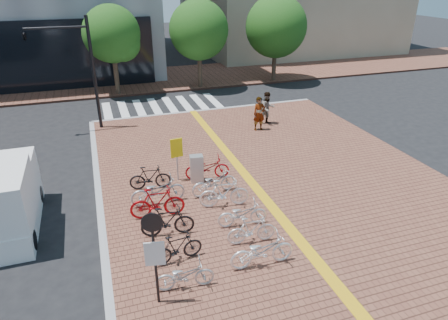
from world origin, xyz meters
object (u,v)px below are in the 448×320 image
object	(u,v)px
bike_1	(177,248)
pedestrian_a	(259,114)
bike_2	(168,221)
bike_9	(224,193)
bike_10	(214,182)
box_truck	(4,200)
bike_4	(158,191)
bike_7	(252,230)
bike_0	(185,275)
traffic_light_pole	(63,54)
pedestrian_b	(267,108)
yellow_sign	(177,152)
utility_box	(197,169)
bike_3	(157,203)
bike_5	(150,177)
bike_8	(242,214)
bike_11	(207,168)
bike_6	(262,251)
notice_sign	(154,248)

from	to	relation	value
bike_1	pedestrian_a	world-z (taller)	pedestrian_a
bike_2	bike_9	distance (m)	2.54
bike_10	box_truck	xyz separation A→B (m)	(-7.19, 0.11, 0.51)
bike_4	pedestrian_a	xyz separation A→B (m)	(6.51, 5.84, 0.39)
bike_7	box_truck	xyz separation A→B (m)	(-7.41, 3.47, 0.52)
bike_0	traffic_light_pole	distance (m)	14.36
pedestrian_a	bike_0	bearing A→B (deg)	-122.45
pedestrian_b	bike_9	bearing A→B (deg)	-129.19
yellow_sign	utility_box	bearing A→B (deg)	-26.16
bike_7	yellow_sign	world-z (taller)	yellow_sign
bike_3	traffic_light_pole	distance (m)	10.85
pedestrian_b	bike_10	bearing A→B (deg)	-133.61
bike_5	traffic_light_pole	xyz separation A→B (m)	(-2.87, 7.79, 3.57)
bike_8	box_truck	size ratio (longest dim) A/B	0.40
bike_11	utility_box	bearing A→B (deg)	111.08
bike_8	pedestrian_a	distance (m)	9.12
bike_2	yellow_sign	bearing A→B (deg)	-9.71
bike_9	bike_11	bearing A→B (deg)	8.10
bike_5	bike_8	distance (m)	4.34
utility_box	bike_5	bearing A→B (deg)	-179.43
bike_3	bike_5	distance (m)	2.11
utility_box	pedestrian_b	bearing A→B (deg)	44.06
bike_10	bike_0	bearing A→B (deg)	144.54
bike_6	bike_10	xyz separation A→B (m)	(-0.10, 4.44, -0.02)
bike_5	bike_9	bearing A→B (deg)	-124.76
bike_3	bike_5	xyz separation A→B (m)	(0.07, 2.10, -0.08)
bike_8	bike_1	bearing A→B (deg)	119.53
bike_4	yellow_sign	world-z (taller)	yellow_sign
bike_1	bike_9	world-z (taller)	bike_9
bike_1	notice_sign	size ratio (longest dim) A/B	0.56
bike_1	yellow_sign	bearing A→B (deg)	-20.06
bike_7	utility_box	distance (m)	4.57
traffic_light_pole	box_truck	xyz separation A→B (m)	(-2.07, -8.83, -3.06)
bike_6	utility_box	bearing A→B (deg)	6.06
bike_9	box_truck	distance (m)	7.38
bike_5	pedestrian_b	size ratio (longest dim) A/B	0.89
utility_box	box_truck	size ratio (longest dim) A/B	0.27
bike_9	bike_11	distance (m)	2.30
bike_0	traffic_light_pole	xyz separation A→B (m)	(-2.88, 13.59, 3.63)
bike_11	utility_box	size ratio (longest dim) A/B	1.60
bike_9	traffic_light_pole	world-z (taller)	traffic_light_pole
bike_5	yellow_sign	world-z (taller)	yellow_sign
bike_10	yellow_sign	bearing A→B (deg)	25.49
pedestrian_b	notice_sign	xyz separation A→B (m)	(-8.18, -11.48, 0.83)
bike_4	bike_7	xyz separation A→B (m)	(2.38, -3.31, -0.05)
notice_sign	bike_5	bearing A→B (deg)	82.84
bike_0	pedestrian_b	distance (m)	13.40
traffic_light_pole	box_truck	size ratio (longest dim) A/B	1.39
notice_sign	traffic_light_pole	world-z (taller)	traffic_light_pole
pedestrian_a	box_truck	size ratio (longest dim) A/B	0.43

